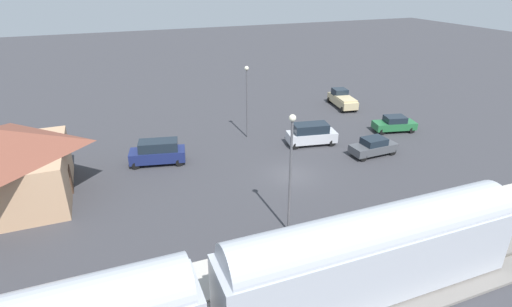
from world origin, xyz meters
name	(u,v)px	position (x,y,z in m)	size (l,w,h in m)	color
ground_plane	(292,175)	(0.00, 0.00, 0.00)	(200.00, 200.00, 0.00)	#38383D
railway_track	(402,281)	(-14.00, 0.00, 0.09)	(4.80, 70.00, 0.30)	slate
platform	(360,239)	(-10.00, 0.00, 0.15)	(3.20, 46.00, 0.30)	#B7B2A8
passenger_train	(208,297)	(-14.00, 11.12, 2.86)	(2.93, 34.09, 4.98)	#ADB2BC
pedestrian_on_platform	(429,212)	(-10.39, -5.10, 1.28)	(0.36, 0.36, 1.71)	brown
pedestrian_waiting_far	(408,215)	(-10.15, -3.47, 1.28)	(0.36, 0.36, 1.71)	brown
suv_navy	(158,152)	(6.52, 10.29, 1.15)	(2.93, 5.20, 2.22)	navy
sedan_charcoal	(373,146)	(0.92, -9.00, 0.88)	(2.01, 4.57, 1.74)	#47494F
suv_silver	(311,134)	(5.35, -4.74, 1.15)	(2.76, 5.16, 2.22)	silver
pickup_tan	(342,99)	(14.85, -14.47, 1.03)	(5.64, 3.12, 2.14)	#C6B284
sedan_green	(394,124)	(5.24, -14.95, 0.88)	(2.81, 4.80, 1.74)	#236638
light_pole_near_platform	(291,162)	(-7.20, 3.84, 5.16)	(0.44, 0.44, 8.28)	#515156
light_pole_lot_center	(247,93)	(9.55, 0.56, 4.76)	(0.44, 0.44, 7.53)	#515156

